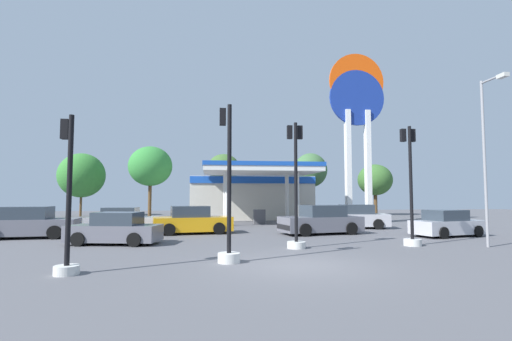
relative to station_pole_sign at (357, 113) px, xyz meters
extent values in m
plane|color=#56565B|center=(-9.08, -17.12, -8.89)|extent=(90.00, 90.00, 0.00)
cube|color=beige|center=(-7.95, 7.21, -6.93)|extent=(11.08, 6.51, 3.91)
cube|color=#194CB2|center=(-7.95, 3.91, -5.33)|extent=(11.08, 0.12, 0.60)
cube|color=white|center=(-7.95, 0.30, -4.79)|extent=(8.59, 6.72, 0.35)
cube|color=#194CB2|center=(-7.95, 0.30, -4.47)|extent=(8.69, 6.82, 0.30)
cylinder|color=silver|center=(-10.53, -1.55, -6.93)|extent=(0.32, 0.32, 3.92)
cylinder|color=silver|center=(-5.37, -1.55, -6.93)|extent=(0.32, 0.32, 3.92)
cylinder|color=silver|center=(-10.53, 2.14, -6.93)|extent=(0.32, 0.32, 3.92)
cylinder|color=silver|center=(-5.37, 2.14, -6.93)|extent=(0.32, 0.32, 3.92)
cube|color=#4C4C51|center=(-7.95, 0.30, -8.34)|extent=(0.90, 0.60, 1.10)
cube|color=white|center=(-0.83, -0.01, -4.35)|extent=(0.40, 0.56, 9.09)
cube|color=white|center=(0.83, -0.01, -4.35)|extent=(0.40, 0.56, 9.09)
cylinder|color=navy|center=(0.00, -0.01, 1.22)|extent=(4.54, 0.22, 4.54)
cylinder|color=#EA4C0C|center=(0.00, 0.01, 2.58)|extent=(4.54, 0.22, 4.54)
cube|color=white|center=(0.00, 0.05, 1.90)|extent=(4.17, 0.08, 0.82)
cylinder|color=black|center=(-19.62, -6.95, -8.55)|extent=(0.70, 0.30, 0.68)
cylinder|color=black|center=(-19.44, -8.77, -8.55)|extent=(0.70, 0.30, 0.68)
cylinder|color=black|center=(-22.39, -7.22, -8.55)|extent=(0.70, 0.30, 0.68)
cube|color=slate|center=(-20.92, -8.00, -8.33)|extent=(4.65, 2.31, 0.81)
cube|color=#2D3842|center=(-21.08, -8.01, -7.62)|extent=(2.29, 1.87, 0.68)
cube|color=black|center=(-18.73, -7.78, -8.44)|extent=(0.30, 1.79, 0.26)
cylinder|color=black|center=(-11.53, -5.62, -8.55)|extent=(0.70, 0.34, 0.67)
cylinder|color=black|center=(-11.24, -7.40, -8.55)|extent=(0.70, 0.34, 0.67)
cylinder|color=black|center=(-14.23, -6.06, -8.55)|extent=(0.70, 0.34, 0.67)
cylinder|color=black|center=(-13.94, -7.84, -8.55)|extent=(0.70, 0.34, 0.67)
cube|color=orange|center=(-12.74, -6.73, -8.34)|extent=(4.65, 2.53, 0.80)
cube|color=#2D3842|center=(-12.89, -6.76, -7.64)|extent=(2.34, 1.95, 0.67)
cube|color=black|center=(-10.60, -6.39, -8.45)|extent=(0.41, 1.75, 0.25)
cylinder|color=black|center=(-6.72, -9.06, -8.54)|extent=(0.73, 0.37, 0.69)
cylinder|color=black|center=(-7.09, -7.23, -8.54)|extent=(0.73, 0.37, 0.69)
cylinder|color=black|center=(-3.95, -8.51, -8.54)|extent=(0.73, 0.37, 0.69)
cylinder|color=black|center=(-4.32, -6.68, -8.54)|extent=(0.73, 0.37, 0.69)
cube|color=slate|center=(-5.52, -7.87, -8.32)|extent=(4.85, 2.77, 0.82)
cube|color=#2D3842|center=(-5.36, -7.84, -7.60)|extent=(2.46, 2.09, 0.69)
cube|color=black|center=(-7.71, -8.31, -8.43)|extent=(0.48, 1.81, 0.26)
cylinder|color=black|center=(1.87, -8.80, -8.59)|extent=(0.63, 0.35, 0.60)
cylinder|color=black|center=(2.27, -10.36, -8.59)|extent=(0.63, 0.35, 0.60)
cylinder|color=black|center=(-0.50, -9.40, -8.59)|extent=(0.63, 0.35, 0.60)
cylinder|color=black|center=(-0.10, -10.96, -8.59)|extent=(0.63, 0.35, 0.60)
cube|color=#B2B2BA|center=(0.89, -9.88, -8.40)|extent=(4.22, 2.57, 0.71)
cube|color=#2D3842|center=(0.75, -9.91, -7.78)|extent=(2.18, 1.88, 0.60)
cube|color=black|center=(2.76, -9.40, -8.50)|extent=(0.50, 1.55, 0.22)
cylinder|color=black|center=(-3.66, -5.03, -8.55)|extent=(0.70, 0.34, 0.67)
cylinder|color=black|center=(-3.35, -3.25, -8.55)|extent=(0.70, 0.34, 0.67)
cylinder|color=black|center=(-0.97, -5.50, -8.55)|extent=(0.70, 0.34, 0.67)
cylinder|color=black|center=(-0.66, -3.72, -8.55)|extent=(0.70, 0.34, 0.67)
cube|color=#B2B2BA|center=(-2.16, -4.37, -8.33)|extent=(4.67, 2.58, 0.80)
cube|color=#2D3842|center=(-2.00, -4.40, -7.64)|extent=(2.35, 1.98, 0.67)
cube|color=black|center=(-4.29, -4.00, -8.45)|extent=(0.43, 1.75, 0.25)
cylinder|color=black|center=(-17.36, -11.66, -8.59)|extent=(0.63, 0.32, 0.60)
cylinder|color=black|center=(-17.06, -10.06, -8.59)|extent=(0.63, 0.32, 0.60)
cylinder|color=black|center=(-14.94, -12.12, -8.59)|extent=(0.63, 0.32, 0.60)
cylinder|color=black|center=(-14.64, -10.52, -8.59)|extent=(0.63, 0.32, 0.60)
cube|color=slate|center=(-16.00, -11.09, -8.39)|extent=(4.21, 2.37, 0.72)
cube|color=#2D3842|center=(-15.86, -11.12, -7.77)|extent=(2.13, 1.80, 0.60)
cube|color=black|center=(-17.91, -10.73, -8.49)|extent=(0.41, 1.57, 0.23)
cylinder|color=black|center=(-15.71, -4.20, -8.58)|extent=(0.63, 0.23, 0.62)
cylinder|color=black|center=(-15.76, -5.86, -8.58)|extent=(0.63, 0.23, 0.62)
cylinder|color=black|center=(-18.22, -4.11, -8.58)|extent=(0.63, 0.23, 0.62)
cylinder|color=black|center=(-18.28, -5.77, -8.58)|extent=(0.63, 0.23, 0.62)
cube|color=#B2B2BA|center=(-16.99, -4.99, -8.38)|extent=(4.12, 1.85, 0.74)
cube|color=#2D3842|center=(-17.14, -4.98, -7.74)|extent=(1.99, 1.58, 0.62)
cube|color=black|center=(-15.00, -5.06, -8.48)|extent=(0.17, 1.62, 0.23)
cylinder|color=silver|center=(-11.14, -16.39, -8.73)|extent=(0.72, 0.72, 0.32)
cylinder|color=black|center=(-11.14, -16.39, -6.14)|extent=(0.14, 0.14, 4.87)
cube|color=black|center=(-11.36, -16.23, -4.09)|extent=(0.21, 0.20, 0.57)
sphere|color=red|center=(-11.36, -16.11, -3.91)|extent=(0.15, 0.15, 0.15)
sphere|color=#D89E0C|center=(-11.36, -16.11, -4.09)|extent=(0.15, 0.15, 0.15)
sphere|color=green|center=(-11.36, -16.11, -4.27)|extent=(0.15, 0.15, 0.15)
cylinder|color=silver|center=(-15.65, -17.70, -8.76)|extent=(0.67, 0.67, 0.25)
cylinder|color=black|center=(-15.65, -17.70, -6.55)|extent=(0.14, 0.14, 4.18)
cube|color=black|center=(-15.87, -17.54, -4.84)|extent=(0.21, 0.20, 0.57)
sphere|color=red|center=(-15.87, -17.41, -4.66)|extent=(0.15, 0.15, 0.15)
sphere|color=#D89E0C|center=(-15.87, -17.41, -4.84)|extent=(0.15, 0.15, 0.15)
sphere|color=green|center=(-15.87, -17.41, -5.02)|extent=(0.15, 0.15, 0.15)
cylinder|color=silver|center=(-8.21, -13.39, -8.75)|extent=(0.76, 0.76, 0.27)
cylinder|color=black|center=(-8.21, -13.39, -6.14)|extent=(0.14, 0.14, 4.96)
cube|color=black|center=(-8.43, -13.23, -4.04)|extent=(0.21, 0.20, 0.57)
sphere|color=red|center=(-8.43, -13.10, -3.86)|extent=(0.15, 0.15, 0.15)
sphere|color=#D89E0C|center=(-8.43, -13.10, -4.04)|extent=(0.15, 0.15, 0.15)
sphere|color=green|center=(-8.43, -13.10, -4.22)|extent=(0.15, 0.15, 0.15)
cube|color=black|center=(-7.99, -13.23, -4.04)|extent=(0.21, 0.20, 0.57)
sphere|color=red|center=(-7.99, -13.10, -3.86)|extent=(0.15, 0.15, 0.15)
sphere|color=#D89E0C|center=(-7.99, -13.10, -4.04)|extent=(0.15, 0.15, 0.15)
sphere|color=green|center=(-7.99, -13.10, -4.22)|extent=(0.15, 0.15, 0.15)
cylinder|color=silver|center=(-3.02, -13.22, -8.75)|extent=(0.75, 0.75, 0.29)
cylinder|color=black|center=(-3.02, -13.22, -6.13)|extent=(0.14, 0.14, 4.95)
cube|color=black|center=(-3.24, -13.06, -4.04)|extent=(0.21, 0.20, 0.57)
sphere|color=red|center=(-3.24, -12.93, -3.86)|extent=(0.15, 0.15, 0.15)
sphere|color=#D89E0C|center=(-3.24, -12.93, -4.04)|extent=(0.15, 0.15, 0.15)
sphere|color=green|center=(-3.24, -12.93, -4.22)|extent=(0.15, 0.15, 0.15)
cube|color=black|center=(-2.80, -13.06, -4.04)|extent=(0.21, 0.20, 0.57)
sphere|color=red|center=(-2.80, -12.93, -3.86)|extent=(0.15, 0.15, 0.15)
sphere|color=#D89E0C|center=(-2.80, -12.93, -4.04)|extent=(0.15, 0.15, 0.15)
sphere|color=green|center=(-2.80, -12.93, -4.22)|extent=(0.15, 0.15, 0.15)
cylinder|color=brown|center=(-25.32, 12.99, -7.62)|extent=(0.24, 0.24, 2.54)
ellipsoid|color=#357B32|center=(-25.32, 12.99, -4.55)|extent=(4.79, 4.79, 4.69)
cylinder|color=brown|center=(-17.94, 11.13, -7.10)|extent=(0.35, 0.35, 3.57)
ellipsoid|color=#338337|center=(-17.94, 11.13, -3.64)|extent=(4.46, 4.46, 4.11)
cylinder|color=brown|center=(-10.31, 12.17, -6.91)|extent=(0.35, 0.35, 3.96)
ellipsoid|color=#3E632E|center=(-10.31, 12.17, -3.65)|extent=(3.43, 3.43, 2.96)
cylinder|color=brown|center=(-1.13, 10.16, -7.10)|extent=(0.28, 0.28, 3.58)
ellipsoid|color=#3E693C|center=(-1.13, 10.16, -3.99)|extent=(3.53, 3.53, 3.62)
cylinder|color=brown|center=(6.67, 11.47, -7.62)|extent=(0.40, 0.40, 2.53)
ellipsoid|color=#38672C|center=(6.67, 11.47, -4.92)|extent=(3.82, 3.82, 3.48)
cylinder|color=gray|center=(-0.09, -14.01, -5.32)|extent=(0.12, 0.12, 7.14)
cylinder|color=gray|center=(-0.09, -14.61, -1.85)|extent=(0.09, 1.20, 0.09)
cube|color=beige|center=(-0.09, -15.21, -1.90)|extent=(0.24, 0.44, 0.16)
camera|label=1|loc=(-11.77, -28.66, -6.74)|focal=26.28mm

